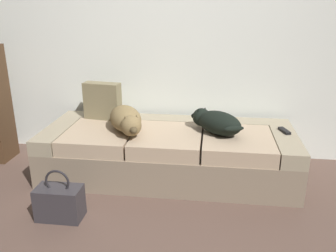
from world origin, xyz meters
The scene contains 8 objects.
ground_plane centered at (0.00, 0.00, 0.00)m, with size 10.00×10.00×0.00m, color brown.
back_wall centered at (0.00, 1.61, 1.40)m, with size 6.40×0.10×2.80m, color silver.
couch centered at (0.00, 1.06, 0.21)m, with size 2.15×0.86×0.42m.
dog_tan centered at (-0.35, 0.97, 0.53)m, with size 0.42×0.58×0.21m.
dog_dark centered at (0.40, 1.03, 0.52)m, with size 0.49×0.45×0.19m.
tv_remote centered at (0.98, 1.13, 0.43)m, with size 0.04×0.15×0.02m, color black.
throw_pillow centered at (-0.65, 1.29, 0.59)m, with size 0.34×0.12×0.34m, color #796E4F.
handbag centered at (-0.68, 0.28, 0.13)m, with size 0.32×0.18×0.38m.
Camera 1 is at (0.36, -1.80, 1.47)m, focal length 38.03 mm.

